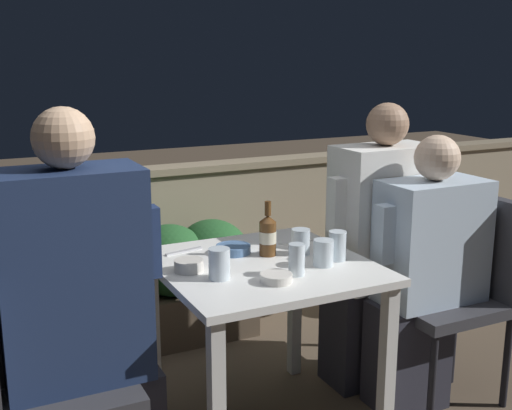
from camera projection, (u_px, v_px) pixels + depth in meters
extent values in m
cube|color=gray|center=(160.00, 246.00, 3.74)|extent=(9.00, 0.14, 0.85)
cube|color=gray|center=(158.00, 171.00, 3.64)|extent=(9.00, 0.18, 0.04)
cube|color=white|center=(263.00, 266.00, 2.51)|extent=(0.80, 0.81, 0.03)
cube|color=silver|center=(387.00, 370.00, 2.43)|extent=(0.05, 0.05, 0.69)
cube|color=silver|center=(153.00, 333.00, 2.76)|extent=(0.05, 0.05, 0.69)
cube|color=silver|center=(295.00, 306.00, 3.06)|extent=(0.05, 0.05, 0.69)
cube|color=brown|center=(172.00, 314.00, 3.47)|extent=(0.89, 0.36, 0.28)
ellipsoid|color=#235628|center=(125.00, 267.00, 3.30)|extent=(0.40, 0.47, 0.38)
ellipsoid|color=#235628|center=(171.00, 260.00, 3.40)|extent=(0.40, 0.47, 0.38)
ellipsoid|color=#235628|center=(213.00, 254.00, 3.51)|extent=(0.40, 0.47, 0.38)
cube|color=#333338|center=(58.00, 389.00, 2.09)|extent=(0.48, 0.48, 0.05)
cylinder|color=black|center=(110.00, 409.00, 2.41)|extent=(0.03, 0.03, 0.42)
cube|color=navy|center=(73.00, 277.00, 2.03)|extent=(0.46, 0.26, 0.70)
cube|color=navy|center=(148.00, 242.00, 2.12)|extent=(0.07, 0.07, 0.24)
sphere|color=tan|center=(63.00, 138.00, 1.93)|extent=(0.19, 0.19, 0.19)
cube|color=#333338|center=(66.00, 351.00, 2.35)|extent=(0.48, 0.48, 0.05)
cylinder|color=black|center=(6.00, 396.00, 2.50)|extent=(0.03, 0.03, 0.42)
cylinder|color=black|center=(112.00, 374.00, 2.68)|extent=(0.03, 0.03, 0.42)
cube|color=#333338|center=(440.00, 302.00, 2.82)|extent=(0.48, 0.48, 0.05)
cube|color=#333338|center=(481.00, 243.00, 2.86)|extent=(0.06, 0.48, 0.44)
cylinder|color=black|center=(432.00, 383.00, 2.60)|extent=(0.03, 0.03, 0.42)
cylinder|color=black|center=(506.00, 362.00, 2.78)|extent=(0.03, 0.03, 0.42)
cylinder|color=black|center=(371.00, 343.00, 2.97)|extent=(0.03, 0.03, 0.42)
cylinder|color=black|center=(440.00, 326.00, 3.15)|extent=(0.03, 0.03, 0.42)
cube|color=#282833|center=(407.00, 354.00, 2.80)|extent=(0.31, 0.23, 0.47)
cube|color=silver|center=(432.00, 241.00, 2.73)|extent=(0.45, 0.26, 0.53)
cube|color=silver|center=(385.00, 234.00, 2.60)|extent=(0.07, 0.07, 0.24)
sphere|color=beige|center=(437.00, 158.00, 2.64)|extent=(0.19, 0.19, 0.19)
cube|color=#333338|center=(392.00, 285.00, 3.03)|extent=(0.48, 0.48, 0.05)
cube|color=#333338|center=(430.00, 230.00, 3.07)|extent=(0.06, 0.48, 0.44)
cylinder|color=black|center=(381.00, 358.00, 2.82)|extent=(0.03, 0.03, 0.42)
cylinder|color=black|center=(453.00, 340.00, 2.99)|extent=(0.03, 0.03, 0.42)
cylinder|color=black|center=(330.00, 323.00, 3.18)|extent=(0.03, 0.03, 0.42)
cylinder|color=black|center=(397.00, 309.00, 3.36)|extent=(0.03, 0.03, 0.42)
cube|color=#282833|center=(361.00, 333.00, 3.01)|extent=(0.32, 0.23, 0.47)
cube|color=white|center=(383.00, 216.00, 2.92)|extent=(0.45, 0.26, 0.64)
cube|color=white|center=(338.00, 205.00, 2.80)|extent=(0.07, 0.07, 0.24)
sphere|color=#99755B|center=(387.00, 124.00, 2.83)|extent=(0.19, 0.19, 0.19)
cylinder|color=brown|center=(268.00, 239.00, 2.59)|extent=(0.07, 0.07, 0.14)
cylinder|color=beige|center=(268.00, 237.00, 2.59)|extent=(0.07, 0.07, 0.05)
cone|color=brown|center=(268.00, 219.00, 2.57)|extent=(0.07, 0.07, 0.03)
cylinder|color=brown|center=(268.00, 208.00, 2.56)|extent=(0.03, 0.03, 0.06)
cylinder|color=white|center=(290.00, 238.00, 2.83)|extent=(0.20, 0.20, 0.01)
cylinder|color=silver|center=(276.00, 278.00, 2.29)|extent=(0.12, 0.12, 0.03)
torus|color=silver|center=(276.00, 275.00, 2.29)|extent=(0.12, 0.12, 0.01)
cylinder|color=beige|center=(189.00, 265.00, 2.41)|extent=(0.11, 0.11, 0.04)
torus|color=beige|center=(189.00, 261.00, 2.40)|extent=(0.11, 0.11, 0.01)
cylinder|color=#4C709E|center=(233.00, 249.00, 2.63)|extent=(0.14, 0.14, 0.03)
torus|color=#4C709E|center=(233.00, 246.00, 2.63)|extent=(0.14, 0.14, 0.01)
cylinder|color=silver|center=(297.00, 260.00, 2.36)|extent=(0.06, 0.06, 0.12)
cylinder|color=silver|center=(219.00, 264.00, 2.32)|extent=(0.08, 0.08, 0.11)
cylinder|color=silver|center=(337.00, 246.00, 2.53)|extent=(0.07, 0.07, 0.12)
cylinder|color=silver|center=(301.00, 242.00, 2.61)|extent=(0.08, 0.08, 0.10)
cylinder|color=silver|center=(323.00, 253.00, 2.47)|extent=(0.08, 0.08, 0.10)
cube|color=silver|center=(184.00, 251.00, 2.64)|extent=(0.17, 0.06, 0.01)
cylinder|color=#9E5638|center=(375.00, 293.00, 3.83)|extent=(0.22, 0.22, 0.25)
cylinder|color=#47331E|center=(377.00, 255.00, 3.78)|extent=(0.03, 0.03, 0.22)
ellipsoid|color=#235628|center=(379.00, 217.00, 3.72)|extent=(0.30, 0.30, 0.27)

